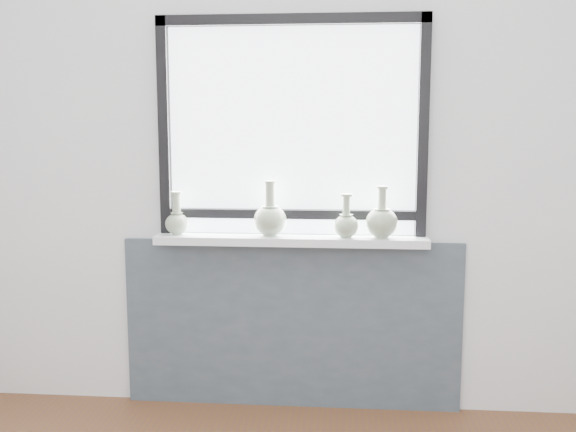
# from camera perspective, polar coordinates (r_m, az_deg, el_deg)

# --- Properties ---
(back_wall) EXTENTS (3.60, 0.02, 2.60)m
(back_wall) POSITION_cam_1_polar(r_m,az_deg,el_deg) (3.17, 0.39, 5.69)
(back_wall) COLOR silver
(back_wall) RESTS_ON ground
(apron_panel) EXTENTS (1.70, 0.03, 0.86)m
(apron_panel) POSITION_cam_1_polar(r_m,az_deg,el_deg) (3.30, 0.34, -9.63)
(apron_panel) COLOR #44505B
(apron_panel) RESTS_ON ground
(windowsill) EXTENTS (1.32, 0.18, 0.04)m
(windowsill) POSITION_cam_1_polar(r_m,az_deg,el_deg) (3.12, 0.24, -2.13)
(windowsill) COLOR silver
(windowsill) RESTS_ON apron_panel
(window) EXTENTS (1.30, 0.06, 1.05)m
(window) POSITION_cam_1_polar(r_m,az_deg,el_deg) (3.13, 0.34, 8.24)
(window) COLOR black
(window) RESTS_ON windowsill
(vase_a) EXTENTS (0.11, 0.11, 0.21)m
(vase_a) POSITION_cam_1_polar(r_m,az_deg,el_deg) (3.19, -9.85, -0.42)
(vase_a) COLOR #96A98A
(vase_a) RESTS_ON windowsill
(vase_b) EXTENTS (0.16, 0.16, 0.27)m
(vase_b) POSITION_cam_1_polar(r_m,az_deg,el_deg) (3.11, -1.60, -0.19)
(vase_b) COLOR #96A98A
(vase_b) RESTS_ON windowsill
(vase_c) EXTENTS (0.12, 0.12, 0.21)m
(vase_c) POSITION_cam_1_polar(r_m,az_deg,el_deg) (3.07, 5.19, -0.69)
(vase_c) COLOR #96A98A
(vase_c) RESTS_ON windowsill
(vase_d) EXTENTS (0.15, 0.15, 0.25)m
(vase_d) POSITION_cam_1_polar(r_m,az_deg,el_deg) (3.08, 8.32, -0.44)
(vase_d) COLOR #96A98A
(vase_d) RESTS_ON windowsill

